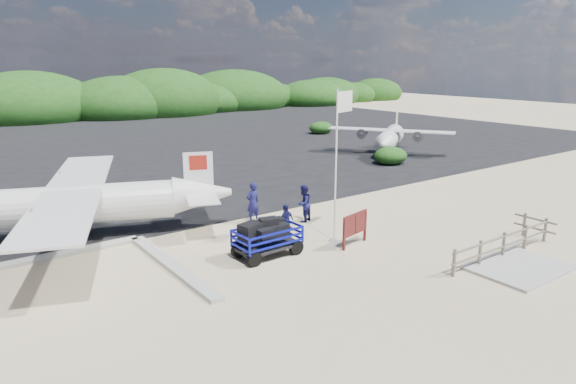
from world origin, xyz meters
name	(u,v)px	position (x,y,z in m)	size (l,w,h in m)	color
ground	(296,253)	(0.00, 0.00, 0.00)	(160.00, 160.00, 0.00)	beige
asphalt_apron	(83,148)	(0.00, 30.00, 0.00)	(90.00, 50.00, 0.04)	#B2B2B2
lagoon	(36,301)	(-9.00, 1.50, 0.00)	(9.00, 7.00, 0.40)	#B2B2B2
walkway_pad	(520,269)	(5.50, -6.00, 0.00)	(3.50, 2.50, 0.10)	#B2B2B2
vegetation_band	(27,121)	(0.00, 55.00, 0.00)	(124.00, 8.00, 4.40)	#B2B2B2
fence	(502,257)	(6.00, -5.00, 0.00)	(6.40, 2.00, 1.10)	#B2B2B2
baggage_cart	(268,256)	(-1.09, 0.37, 0.00)	(2.70, 1.54, 1.35)	#0A11A3
flagpole	(334,241)	(2.04, 0.11, 0.00)	(1.23, 0.51, 6.17)	white
signboard	(354,245)	(2.38, -0.74, 0.00)	(1.69, 0.16, 1.39)	maroon
crew_a	(253,203)	(0.68, 4.19, 0.96)	(0.70, 0.46, 1.91)	#14154E
crew_b	(303,203)	(2.64, 2.96, 0.87)	(0.85, 0.66, 1.74)	#14154E
crew_c	(286,222)	(0.62, 1.52, 0.75)	(0.87, 0.36, 1.49)	#14154E
aircraft_large	(292,146)	(15.00, 20.55, 0.00)	(14.48, 14.48, 4.34)	#B2B2B2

